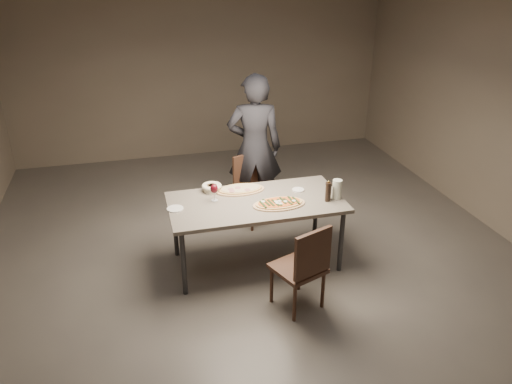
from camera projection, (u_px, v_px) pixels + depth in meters
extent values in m
plane|color=#5F5851|center=(256.00, 262.00, 5.47)|extent=(7.00, 7.00, 0.00)
plane|color=gray|center=(201.00, 70.00, 7.94)|extent=(6.00, 0.00, 6.00)
cube|color=slate|center=(256.00, 202.00, 5.16)|extent=(1.80, 0.90, 0.04)
cylinder|color=#333335|center=(184.00, 263.00, 4.81)|extent=(0.05, 0.05, 0.71)
cylinder|color=#333335|center=(341.00, 241.00, 5.18)|extent=(0.05, 0.05, 0.71)
cylinder|color=#333335|center=(175.00, 227.00, 5.46)|extent=(0.05, 0.05, 0.71)
cylinder|color=#333335|center=(316.00, 210.00, 5.83)|extent=(0.05, 0.05, 0.71)
ellipsoid|color=white|center=(285.00, 201.00, 5.05)|extent=(0.05, 0.05, 0.01)
ellipsoid|color=white|center=(281.00, 203.00, 5.01)|extent=(0.05, 0.05, 0.01)
ellipsoid|color=white|center=(276.00, 201.00, 5.05)|extent=(0.05, 0.05, 0.01)
ellipsoid|color=white|center=(279.00, 201.00, 5.06)|extent=(0.05, 0.05, 0.01)
ellipsoid|color=white|center=(294.00, 200.00, 5.07)|extent=(0.05, 0.05, 0.01)
ellipsoid|color=white|center=(277.00, 203.00, 5.02)|extent=(0.05, 0.05, 0.01)
ellipsoid|color=white|center=(263.00, 201.00, 5.05)|extent=(0.05, 0.05, 0.01)
cube|color=#213315|center=(263.00, 204.00, 5.00)|extent=(0.04, 0.16, 0.01)
cube|color=#213315|center=(266.00, 202.00, 5.03)|extent=(0.05, 0.16, 0.01)
cube|color=#213315|center=(271.00, 203.00, 5.03)|extent=(0.05, 0.16, 0.01)
cube|color=#213315|center=(275.00, 203.00, 5.03)|extent=(0.05, 0.16, 0.01)
cube|color=#213315|center=(280.00, 202.00, 5.04)|extent=(0.03, 0.16, 0.01)
cube|color=#213315|center=(283.00, 200.00, 5.07)|extent=(0.04, 0.16, 0.01)
cube|color=#213315|center=(288.00, 201.00, 5.05)|extent=(0.06, 0.16, 0.01)
cube|color=#213315|center=(291.00, 200.00, 5.09)|extent=(0.03, 0.16, 0.01)
cube|color=#213315|center=(296.00, 200.00, 5.08)|extent=(0.04, 0.16, 0.01)
cylinder|color=tan|center=(238.00, 188.00, 5.36)|extent=(0.06, 0.06, 0.00)
cylinder|color=tan|center=(232.00, 191.00, 5.28)|extent=(0.06, 0.06, 0.00)
cylinder|color=tan|center=(247.00, 190.00, 5.31)|extent=(0.06, 0.06, 0.00)
cylinder|color=tan|center=(231.00, 189.00, 5.32)|extent=(0.06, 0.06, 0.00)
cylinder|color=beige|center=(212.00, 188.00, 5.35)|extent=(0.18, 0.18, 0.07)
torus|color=beige|center=(212.00, 186.00, 5.34)|extent=(0.21, 0.21, 0.03)
cube|color=#AF7647|center=(214.00, 187.00, 5.35)|extent=(0.07, 0.06, 0.04)
cube|color=#AF7647|center=(212.00, 186.00, 5.37)|extent=(0.05, 0.06, 0.04)
cube|color=#AF7647|center=(210.00, 186.00, 5.35)|extent=(0.06, 0.06, 0.04)
cube|color=#AF7647|center=(210.00, 188.00, 5.33)|extent=(0.07, 0.07, 0.04)
cube|color=#AF7647|center=(213.00, 188.00, 5.33)|extent=(0.07, 0.07, 0.04)
cylinder|color=white|center=(298.00, 190.00, 5.37)|extent=(0.13, 0.13, 0.01)
cylinder|color=#A5A73D|center=(298.00, 190.00, 5.37)|extent=(0.09, 0.09, 0.00)
cylinder|color=black|center=(328.00, 193.00, 5.11)|extent=(0.05, 0.05, 0.19)
cylinder|color=black|center=(328.00, 184.00, 5.06)|extent=(0.06, 0.06, 0.02)
sphere|color=gold|center=(329.00, 182.00, 5.05)|extent=(0.02, 0.02, 0.02)
cylinder|color=black|center=(329.00, 192.00, 5.16)|extent=(0.04, 0.04, 0.15)
cylinder|color=black|center=(329.00, 185.00, 5.12)|extent=(0.05, 0.05, 0.02)
sphere|color=gold|center=(330.00, 183.00, 5.11)|extent=(0.02, 0.02, 0.02)
cylinder|color=silver|center=(337.00, 189.00, 5.17)|extent=(0.10, 0.10, 0.20)
cylinder|color=silver|center=(215.00, 200.00, 5.16)|extent=(0.07, 0.07, 0.01)
cylinder|color=silver|center=(214.00, 196.00, 5.14)|extent=(0.01, 0.01, 0.09)
ellipsoid|color=#470A12|center=(214.00, 189.00, 5.10)|extent=(0.08, 0.08, 0.10)
cylinder|color=white|center=(175.00, 209.00, 4.98)|extent=(0.17, 0.17, 0.01)
cube|color=#3F261A|center=(298.00, 268.00, 4.63)|extent=(0.54, 0.54, 0.04)
cylinder|color=#3F261A|center=(295.00, 303.00, 4.51)|extent=(0.03, 0.03, 0.39)
cylinder|color=#3F261A|center=(323.00, 290.00, 4.69)|extent=(0.03, 0.03, 0.39)
cylinder|color=#3F261A|center=(272.00, 285.00, 4.76)|extent=(0.03, 0.03, 0.39)
cylinder|color=#3F261A|center=(299.00, 273.00, 4.94)|extent=(0.03, 0.03, 0.39)
cube|color=#3F261A|center=(313.00, 254.00, 4.38)|extent=(0.39, 0.18, 0.44)
cube|color=#3F261A|center=(255.00, 193.00, 6.14)|extent=(0.52, 0.52, 0.04)
cylinder|color=#3F261A|center=(258.00, 200.00, 6.44)|extent=(0.03, 0.03, 0.38)
cylinder|color=#3F261A|center=(237.00, 207.00, 6.26)|extent=(0.03, 0.03, 0.38)
cylinder|color=#3F261A|center=(274.00, 209.00, 6.20)|extent=(0.03, 0.03, 0.38)
cylinder|color=#3F261A|center=(252.00, 217.00, 6.02)|extent=(0.03, 0.03, 0.38)
cube|color=#3F261A|center=(246.00, 170.00, 6.17)|extent=(0.37, 0.18, 0.42)
imported|color=black|center=(255.00, 148.00, 6.10)|extent=(0.74, 0.56, 1.83)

